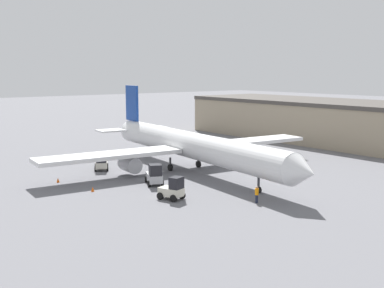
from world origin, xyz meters
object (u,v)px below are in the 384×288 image
at_px(airplane, 188,145).
at_px(baggage_tug, 154,175).
at_px(pushback_tug, 173,189).
at_px(ground_crew_worker, 257,194).
at_px(safety_cone_far, 58,180).
at_px(belt_loader_truck, 101,162).
at_px(safety_cone_near, 93,189).

distance_m(airplane, baggage_tug, 9.55).
bearing_deg(airplane, pushback_tug, -37.89).
xyz_separation_m(ground_crew_worker, pushback_tug, (-6.26, -5.88, 0.15)).
bearing_deg(airplane, safety_cone_far, -97.51).
relative_size(belt_loader_truck, safety_cone_far, 6.02).
bearing_deg(safety_cone_near, belt_loader_truck, 147.79).
height_order(pushback_tug, safety_cone_near, pushback_tug).
bearing_deg(ground_crew_worker, pushback_tug, 123.96).
xyz_separation_m(baggage_tug, safety_cone_far, (-8.16, -8.39, -0.87)).
height_order(ground_crew_worker, pushback_tug, pushback_tug).
distance_m(belt_loader_truck, safety_cone_far, 8.19).
bearing_deg(ground_crew_worker, belt_loader_truck, 91.60).
bearing_deg(safety_cone_far, pushback_tug, 22.91).
bearing_deg(belt_loader_truck, baggage_tug, 32.54).
height_order(baggage_tug, safety_cone_far, baggage_tug).
relative_size(baggage_tug, belt_loader_truck, 1.10).
bearing_deg(safety_cone_far, belt_loader_truck, 113.70).
bearing_deg(pushback_tug, safety_cone_near, -166.69).
height_order(belt_loader_truck, safety_cone_far, belt_loader_truck).
bearing_deg(belt_loader_truck, ground_crew_worker, 38.76).
relative_size(ground_crew_worker, safety_cone_near, 3.18).
relative_size(ground_crew_worker, baggage_tug, 0.48).
bearing_deg(airplane, safety_cone_near, -74.32).
bearing_deg(safety_cone_far, baggage_tug, 45.82).
height_order(airplane, safety_cone_far, airplane).
relative_size(airplane, ground_crew_worker, 25.30).
height_order(airplane, safety_cone_near, airplane).
xyz_separation_m(airplane, safety_cone_near, (2.74, -15.37, -3.14)).
xyz_separation_m(ground_crew_worker, baggage_tug, (-12.90, -3.74, 0.21)).
distance_m(ground_crew_worker, safety_cone_near, 18.11).
relative_size(belt_loader_truck, safety_cone_near, 6.02).
distance_m(airplane, ground_crew_worker, 17.94).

